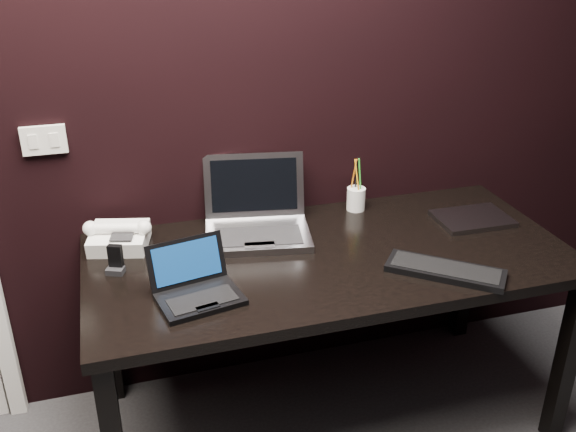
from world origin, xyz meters
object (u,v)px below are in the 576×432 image
object	(u,v)px
netbook	(196,288)
ext_keyboard	(445,270)
closed_laptop	(472,219)
pen_cup	(356,198)
desk_phone	(119,237)
mobile_phone	(116,262)
silver_laptop	(257,221)
desk	(329,272)

from	to	relation	value
netbook	ext_keyboard	size ratio (longest dim) A/B	0.75
closed_laptop	pen_cup	xyz separation A→B (m)	(-0.40, 0.23, 0.04)
desk_phone	mobile_phone	world-z (taller)	desk_phone
desk_phone	pen_cup	world-z (taller)	pen_cup
silver_laptop	mobile_phone	xyz separation A→B (m)	(-0.52, -0.15, -0.01)
mobile_phone	desk_phone	bearing A→B (deg)	83.39
ext_keyboard	desk_phone	bearing A→B (deg)	154.53
silver_laptop	ext_keyboard	size ratio (longest dim) A/B	1.13
netbook	mobile_phone	distance (m)	0.33
desk	silver_laptop	world-z (taller)	silver_laptop
netbook	desk_phone	size ratio (longest dim) A/B	1.17
desk	mobile_phone	xyz separation A→B (m)	(-0.73, 0.07, 0.11)
silver_laptop	pen_cup	world-z (taller)	silver_laptop
desk_phone	mobile_phone	bearing A→B (deg)	-96.61
desk	silver_laptop	bearing A→B (deg)	133.72
pen_cup	silver_laptop	bearing A→B (deg)	-167.75
silver_laptop	netbook	bearing A→B (deg)	-127.33
desk	ext_keyboard	size ratio (longest dim) A/B	4.42
mobile_phone	netbook	bearing A→B (deg)	-44.44
desk_phone	ext_keyboard	bearing A→B (deg)	-25.47
silver_laptop	closed_laptop	xyz separation A→B (m)	(0.83, -0.13, -0.04)
silver_laptop	ext_keyboard	xyz separation A→B (m)	(0.53, -0.47, -0.04)
netbook	desk	bearing A→B (deg)	17.22
desk	mobile_phone	size ratio (longest dim) A/B	17.42
ext_keyboard	desk_phone	xyz separation A→B (m)	(-1.03, 0.49, 0.03)
netbook	pen_cup	world-z (taller)	pen_cup
ext_keyboard	silver_laptop	bearing A→B (deg)	138.78
silver_laptop	pen_cup	size ratio (longest dim) A/B	1.99
pen_cup	netbook	bearing A→B (deg)	-146.89
silver_laptop	desk_phone	world-z (taller)	silver_laptop
closed_laptop	desk_phone	world-z (taller)	desk_phone
mobile_phone	pen_cup	size ratio (longest dim) A/B	0.45
netbook	mobile_phone	bearing A→B (deg)	135.56
silver_laptop	ext_keyboard	world-z (taller)	silver_laptop
closed_laptop	netbook	bearing A→B (deg)	-167.80
desk_phone	desk	bearing A→B (deg)	-19.13
closed_laptop	mobile_phone	size ratio (longest dim) A/B	2.93
ext_keyboard	closed_laptop	distance (m)	0.45
netbook	pen_cup	size ratio (longest dim) A/B	1.33
desk_phone	pen_cup	bearing A→B (deg)	4.20
desk	mobile_phone	bearing A→B (deg)	174.19
desk	netbook	world-z (taller)	netbook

